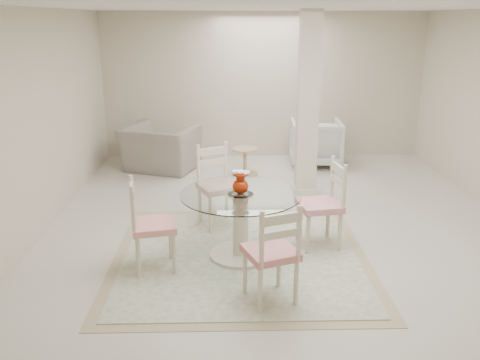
{
  "coord_description": "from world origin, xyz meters",
  "views": [
    {
      "loc": [
        -0.69,
        -6.11,
        2.58
      ],
      "look_at": [
        -0.55,
        -0.72,
        0.85
      ],
      "focal_mm": 38.0,
      "sensor_mm": 36.0,
      "label": 1
    }
  ],
  "objects_px": {
    "dining_table": "(240,225)",
    "dining_chair_west": "(146,219)",
    "red_vase": "(241,183)",
    "recliner_taupe": "(161,148)",
    "dining_chair_north": "(216,179)",
    "armchair_white": "(316,142)",
    "column": "(308,105)",
    "dining_chair_south": "(274,247)",
    "dining_chair_east": "(326,198)",
    "side_table": "(245,163)"
  },
  "relations": [
    {
      "from": "dining_chair_north",
      "to": "dining_chair_south",
      "type": "relative_size",
      "value": 1.04
    },
    {
      "from": "dining_chair_west",
      "to": "side_table",
      "type": "relative_size",
      "value": 2.37
    },
    {
      "from": "side_table",
      "to": "dining_chair_west",
      "type": "bearing_deg",
      "value": -108.57
    },
    {
      "from": "dining_chair_south",
      "to": "dining_table",
      "type": "bearing_deg",
      "value": -94.42
    },
    {
      "from": "red_vase",
      "to": "recliner_taupe",
      "type": "bearing_deg",
      "value": 110.46
    },
    {
      "from": "dining_chair_west",
      "to": "side_table",
      "type": "height_order",
      "value": "dining_chair_west"
    },
    {
      "from": "dining_chair_north",
      "to": "armchair_white",
      "type": "xyz_separation_m",
      "value": [
        1.76,
        2.79,
        -0.19
      ]
    },
    {
      "from": "dining_table",
      "to": "dining_chair_east",
      "type": "height_order",
      "value": "dining_chair_east"
    },
    {
      "from": "dining_chair_west",
      "to": "recliner_taupe",
      "type": "distance_m",
      "value": 3.8
    },
    {
      "from": "dining_table",
      "to": "armchair_white",
      "type": "height_order",
      "value": "armchair_white"
    },
    {
      "from": "red_vase",
      "to": "dining_chair_north",
      "type": "bearing_deg",
      "value": 106.1
    },
    {
      "from": "dining_chair_south",
      "to": "recliner_taupe",
      "type": "distance_m",
      "value": 4.77
    },
    {
      "from": "dining_chair_east",
      "to": "recliner_taupe",
      "type": "height_order",
      "value": "dining_chair_east"
    },
    {
      "from": "column",
      "to": "side_table",
      "type": "distance_m",
      "value": 1.71
    },
    {
      "from": "column",
      "to": "dining_table",
      "type": "relative_size",
      "value": 2.05
    },
    {
      "from": "red_vase",
      "to": "recliner_taupe",
      "type": "xyz_separation_m",
      "value": [
        -1.31,
        3.51,
        -0.49
      ]
    },
    {
      "from": "dining_chair_north",
      "to": "recliner_taupe",
      "type": "distance_m",
      "value": 2.73
    },
    {
      "from": "dining_chair_south",
      "to": "armchair_white",
      "type": "xyz_separation_m",
      "value": [
        1.19,
        4.75,
        -0.17
      ]
    },
    {
      "from": "red_vase",
      "to": "armchair_white",
      "type": "xyz_separation_m",
      "value": [
        1.47,
        3.77,
        -0.47
      ]
    },
    {
      "from": "dining_chair_west",
      "to": "dining_chair_south",
      "type": "relative_size",
      "value": 1.0
    },
    {
      "from": "dining_chair_east",
      "to": "dining_chair_north",
      "type": "xyz_separation_m",
      "value": [
        -1.27,
        0.72,
        0.0
      ]
    },
    {
      "from": "dining_table",
      "to": "dining_chair_west",
      "type": "relative_size",
      "value": 1.18
    },
    {
      "from": "column",
      "to": "dining_chair_east",
      "type": "xyz_separation_m",
      "value": [
        -0.06,
        -1.96,
        -0.74
      ]
    },
    {
      "from": "dining_table",
      "to": "red_vase",
      "type": "xyz_separation_m",
      "value": [
        0.0,
        0.0,
        0.5
      ]
    },
    {
      "from": "dining_chair_west",
      "to": "dining_chair_south",
      "type": "xyz_separation_m",
      "value": [
        1.26,
        -0.72,
        -0.0
      ]
    },
    {
      "from": "recliner_taupe",
      "to": "dining_table",
      "type": "bearing_deg",
      "value": 129.9
    },
    {
      "from": "red_vase",
      "to": "dining_chair_west",
      "type": "relative_size",
      "value": 0.24
    },
    {
      "from": "dining_chair_south",
      "to": "column",
      "type": "bearing_deg",
      "value": -123.78
    },
    {
      "from": "dining_chair_north",
      "to": "dining_chair_south",
      "type": "height_order",
      "value": "dining_chair_north"
    },
    {
      "from": "dining_chair_east",
      "to": "side_table",
      "type": "distance_m",
      "value": 3.02
    },
    {
      "from": "red_vase",
      "to": "recliner_taupe",
      "type": "height_order",
      "value": "red_vase"
    },
    {
      "from": "column",
      "to": "dining_chair_south",
      "type": "bearing_deg",
      "value": -103.53
    },
    {
      "from": "armchair_white",
      "to": "side_table",
      "type": "relative_size",
      "value": 1.95
    },
    {
      "from": "dining_chair_west",
      "to": "dining_chair_south",
      "type": "height_order",
      "value": "dining_chair_west"
    },
    {
      "from": "dining_table",
      "to": "recliner_taupe",
      "type": "height_order",
      "value": "recliner_taupe"
    },
    {
      "from": "column",
      "to": "dining_chair_south",
      "type": "relative_size",
      "value": 2.43
    },
    {
      "from": "dining_chair_east",
      "to": "dining_chair_south",
      "type": "xyz_separation_m",
      "value": [
        -0.71,
        -1.25,
        -0.02
      ]
    },
    {
      "from": "dining_table",
      "to": "armchair_white",
      "type": "relative_size",
      "value": 1.44
    },
    {
      "from": "dining_table",
      "to": "dining_chair_west",
      "type": "xyz_separation_m",
      "value": [
        -0.99,
        -0.27,
        0.2
      ]
    },
    {
      "from": "red_vase",
      "to": "recliner_taupe",
      "type": "relative_size",
      "value": 0.22
    },
    {
      "from": "column",
      "to": "recliner_taupe",
      "type": "distance_m",
      "value": 2.85
    },
    {
      "from": "dining_chair_south",
      "to": "recliner_taupe",
      "type": "height_order",
      "value": "dining_chair_south"
    },
    {
      "from": "column",
      "to": "dining_chair_east",
      "type": "relative_size",
      "value": 2.35
    },
    {
      "from": "column",
      "to": "armchair_white",
      "type": "bearing_deg",
      "value": 74.75
    },
    {
      "from": "column",
      "to": "red_vase",
      "type": "distance_m",
      "value": 2.5
    },
    {
      "from": "dining_table",
      "to": "dining_chair_south",
      "type": "xyz_separation_m",
      "value": [
        0.28,
        -0.98,
        0.2
      ]
    },
    {
      "from": "dining_table",
      "to": "dining_chair_south",
      "type": "bearing_deg",
      "value": -74.17
    },
    {
      "from": "armchair_white",
      "to": "dining_chair_east",
      "type": "bearing_deg",
      "value": 85.4
    },
    {
      "from": "recliner_taupe",
      "to": "side_table",
      "type": "distance_m",
      "value": 1.52
    },
    {
      "from": "dining_chair_east",
      "to": "armchair_white",
      "type": "distance_m",
      "value": 3.54
    }
  ]
}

